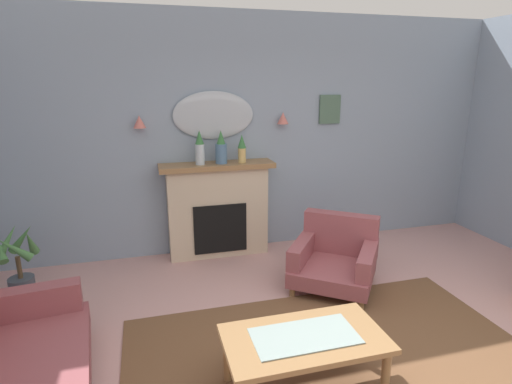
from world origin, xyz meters
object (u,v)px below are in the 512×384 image
Objects in this scene: mantel_vase_centre at (200,148)px; potted_plant_small_fern at (18,264)px; mantel_vase_left at (242,148)px; fireplace at (218,210)px; wall_mirror at (214,115)px; armchair_in_corner at (336,257)px; coffee_table at (304,343)px; wall_sconce_right at (283,118)px; mantel_vase_right at (221,149)px; wall_sconce_left at (139,122)px; framed_picture at (330,109)px.

potted_plant_small_fern is (-1.90, -0.50, -1.00)m from mantel_vase_centre.
mantel_vase_centre is 1.20× the size of mantel_vase_left.
fireplace is 1.15m from wall_mirror.
mantel_vase_left is at bearing 125.64° from armchair_in_corner.
fireplace is at bearing 174.61° from mantel_vase_left.
fireplace is 2.49m from coffee_table.
wall_sconce_right is at bearing 74.62° from coffee_table.
wall_sconce_left reaches higher than mantel_vase_right.
fireplace is 1.38m from wall_sconce_right.
framed_picture is at bearing 5.77° from fireplace.
wall_sconce_right is 0.13× the size of coffee_table.
mantel_vase_right is at bearing -171.47° from wall_sconce_right.
coffee_table is at bearing -41.10° from potted_plant_small_fern.
mantel_vase_centre is 1.10m from wall_sconce_right.
mantel_vase_centre is 1.02× the size of mantel_vase_right.
wall_sconce_right reaches higher than mantel_vase_right.
mantel_vase_centre is at bearing -173.48° from wall_sconce_right.
mantel_vase_right is 1.18× the size of mantel_vase_left.
coffee_table is (-0.16, -2.45, -0.95)m from mantel_vase_left.
potted_plant_small_fern is at bearing 138.90° from coffee_table.
wall_sconce_left is (-1.15, 0.12, 0.33)m from mantel_vase_left.
mantel_vase_centre is 0.73m from wall_sconce_left.
mantel_vase_right is (0.05, -0.03, 0.76)m from fireplace.
framed_picture reaches higher than mantel_vase_left.
mantel_vase_centre is (-0.20, -0.03, 0.78)m from fireplace.
mantel_vase_right is 2.80× the size of wall_sconce_right.
mantel_vase_left is (0.30, -0.03, 0.76)m from fireplace.
mantel_vase_right reaches higher than potted_plant_small_fern.
mantel_vase_centre is 0.36× the size of coffee_table.
mantel_vase_centre is at bearing -10.46° from wall_sconce_left.
fireplace is 3.47× the size of mantel_vase_right.
mantel_vase_left is 0.51m from wall_mirror.
mantel_vase_left is at bearing 0.00° from mantel_vase_right.
armchair_in_corner is at bearing -79.96° from wall_sconce_right.
wall_mirror is 2.14m from armchair_in_corner.
framed_picture is 1.95m from armchair_in_corner.
mantel_vase_right is at bearing -29.53° from fireplace.
coffee_table is (0.09, -2.45, -0.94)m from mantel_vase_right.
wall_sconce_left is 1.91m from potted_plant_small_fern.
fireplace is 1.20× the size of armchair_in_corner.
wall_sconce_left is 2.62m from armchair_in_corner.
mantel_vase_centre reaches higher than mantel_vase_right.
armchair_in_corner is 3.21m from potted_plant_small_fern.
wall_mirror is 1.50m from framed_picture.
wall_mirror reaches higher than coffee_table.
wall_sconce_left is 0.39× the size of framed_picture.
mantel_vase_left is 2.63m from coffee_table.
potted_plant_small_fern is at bearing -167.01° from mantel_vase_right.
coffee_table is (0.14, -2.62, -1.33)m from wall_mirror.
mantel_vase_centre is 0.35× the size of armchair_in_corner.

